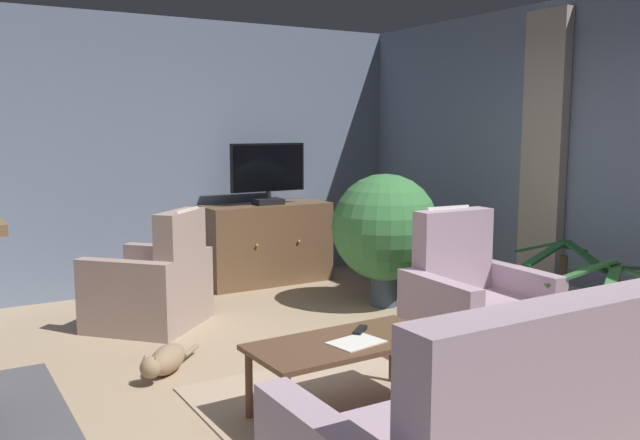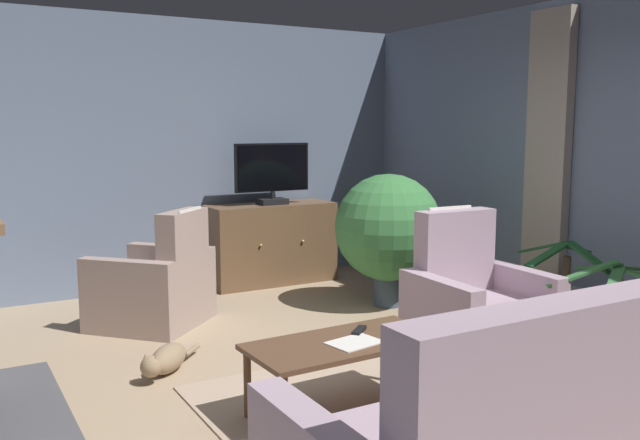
% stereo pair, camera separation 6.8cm
% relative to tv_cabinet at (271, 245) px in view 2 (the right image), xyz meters
% --- Properties ---
extents(ground_plane, '(5.68, 7.34, 0.04)m').
position_rel_tv_cabinet_xyz_m(ground_plane, '(-0.86, -3.07, -0.43)').
color(ground_plane, tan).
extents(wall_back, '(5.68, 0.10, 2.77)m').
position_rel_tv_cabinet_xyz_m(wall_back, '(-0.86, 0.35, 0.98)').
color(wall_back, slate).
rests_on(wall_back, ground_plane).
extents(wall_right_with_window, '(0.10, 7.34, 2.77)m').
position_rel_tv_cabinet_xyz_m(wall_right_with_window, '(1.74, -3.07, 0.98)').
color(wall_right_with_window, slate).
rests_on(wall_right_with_window, ground_plane).
extents(curtain_panel_far, '(0.10, 0.44, 2.33)m').
position_rel_tv_cabinet_xyz_m(curtain_panel_far, '(1.63, -2.30, 1.12)').
color(curtain_panel_far, '#B2A393').
extents(rug_central, '(2.33, 1.88, 0.01)m').
position_rel_tv_cabinet_xyz_m(rug_central, '(-0.69, -3.35, -0.40)').
color(rug_central, tan).
rests_on(rug_central, ground_plane).
extents(tv_cabinet, '(1.37, 0.56, 0.86)m').
position_rel_tv_cabinet_xyz_m(tv_cabinet, '(0.00, 0.00, 0.00)').
color(tv_cabinet, '#4A3523').
rests_on(tv_cabinet, ground_plane).
extents(television, '(0.84, 0.20, 0.65)m').
position_rel_tv_cabinet_xyz_m(television, '(-0.00, -0.05, 0.80)').
color(television, black).
rests_on(television, tv_cabinet).
extents(coffee_table, '(1.16, 0.58, 0.44)m').
position_rel_tv_cabinet_xyz_m(coffee_table, '(-1.09, -3.27, -0.01)').
color(coffee_table, brown).
rests_on(coffee_table, ground_plane).
extents(tv_remote, '(0.16, 0.15, 0.02)m').
position_rel_tv_cabinet_xyz_m(tv_remote, '(-0.93, -3.17, 0.05)').
color(tv_remote, black).
rests_on(tv_remote, coffee_table).
extents(folded_newspaper, '(0.33, 0.27, 0.01)m').
position_rel_tv_cabinet_xyz_m(folded_newspaper, '(-1.06, -3.33, 0.04)').
color(folded_newspaper, silver).
rests_on(folded_newspaper, coffee_table).
extents(armchair_beside_cabinet, '(0.94, 0.86, 1.07)m').
position_rel_tv_cabinet_xyz_m(armchair_beside_cabinet, '(0.34, -2.83, -0.08)').
color(armchair_beside_cabinet, '#AD93A3').
rests_on(armchair_beside_cabinet, ground_plane).
extents(armchair_near_window, '(1.18, 1.18, 1.01)m').
position_rel_tv_cabinet_xyz_m(armchair_near_window, '(-1.54, -0.95, -0.08)').
color(armchair_near_window, '#A3897F').
rests_on(armchair_near_window, ground_plane).
extents(potted_plant_small_fern_corner, '(0.76, 0.95, 0.78)m').
position_rel_tv_cabinet_xyz_m(potted_plant_small_fern_corner, '(1.27, -2.86, -0.20)').
color(potted_plant_small_fern_corner, beige).
rests_on(potted_plant_small_fern_corner, ground_plane).
extents(potted_plant_leafy_by_curtain, '(0.98, 0.82, 0.74)m').
position_rel_tv_cabinet_xyz_m(potted_plant_leafy_by_curtain, '(1.09, -3.46, -0.20)').
color(potted_plant_leafy_by_curtain, beige).
rests_on(potted_plant_leafy_by_curtain, ground_plane).
extents(potted_plant_tall_palm_by_window, '(1.00, 1.00, 1.25)m').
position_rel_tv_cabinet_xyz_m(potted_plant_tall_palm_by_window, '(0.53, -1.42, 0.33)').
color(potted_plant_tall_palm_by_window, '#3D4C5B').
rests_on(potted_plant_tall_palm_by_window, ground_plane).
extents(cat, '(0.56, 0.53, 0.21)m').
position_rel_tv_cabinet_xyz_m(cat, '(-1.82, -2.12, -0.31)').
color(cat, '#937A5B').
rests_on(cat, ground_plane).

